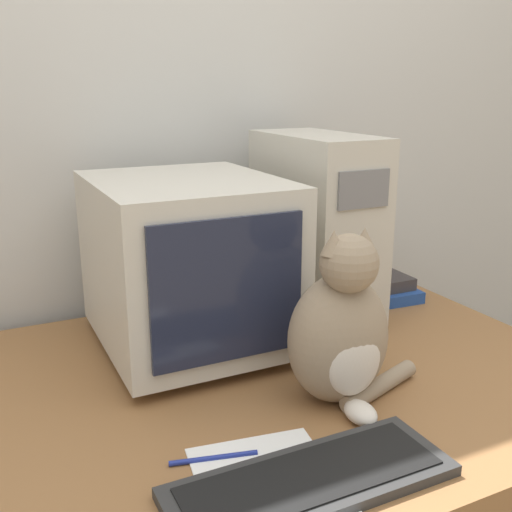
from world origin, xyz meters
TOP-DOWN VIEW (x-y plane):
  - wall_back at (0.00, 1.04)m, footprint 7.00×0.05m
  - crt_monitor at (-0.04, 0.69)m, footprint 0.39×0.46m
  - computer_tower at (0.32, 0.73)m, footprint 0.19×0.39m
  - keyboard at (-0.05, 0.13)m, footprint 0.44×0.16m
  - cat at (0.13, 0.33)m, footprint 0.30×0.21m
  - book_stack at (0.56, 0.76)m, footprint 0.16×0.20m
  - pen at (-0.16, 0.26)m, footprint 0.14×0.04m
  - paper_sheet at (-0.11, 0.14)m, footprint 0.25×0.32m

SIDE VIEW (x-z plane):
  - paper_sheet at x=-0.11m, z-range 0.75..0.76m
  - pen at x=-0.16m, z-range 0.75..0.76m
  - keyboard at x=-0.05m, z-range 0.75..0.77m
  - book_stack at x=0.56m, z-range 0.75..0.82m
  - cat at x=0.13m, z-range 0.72..1.07m
  - crt_monitor at x=-0.04m, z-range 0.76..1.15m
  - computer_tower at x=0.32m, z-range 0.75..1.22m
  - wall_back at x=0.00m, z-range 0.00..2.50m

